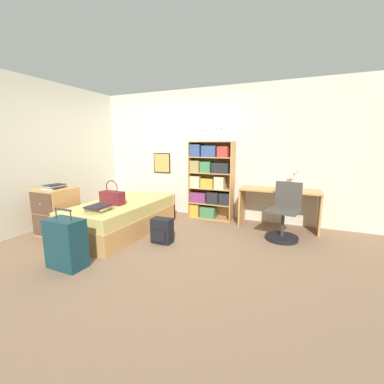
{
  "coord_description": "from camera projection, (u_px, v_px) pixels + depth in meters",
  "views": [
    {
      "loc": [
        2.2,
        -3.44,
        1.48
      ],
      "look_at": [
        0.62,
        0.2,
        0.75
      ],
      "focal_mm": 24.0,
      "sensor_mm": 36.0,
      "label": 1
    }
  ],
  "objects": [
    {
      "name": "backpack",
      "position": [
        162.0,
        231.0,
        3.91
      ],
      "size": [
        0.31,
        0.22,
        0.38
      ],
      "color": "black",
      "rests_on": "ground_plane"
    },
    {
      "name": "desk_lamp",
      "position": [
        296.0,
        175.0,
        4.45
      ],
      "size": [
        0.17,
        0.13,
        0.4
      ],
      "color": "#ADA89E",
      "rests_on": "desk"
    },
    {
      "name": "desk_chair",
      "position": [
        284.0,
        221.0,
        4.06
      ],
      "size": [
        0.54,
        0.54,
        0.9
      ],
      "color": "black",
      "rests_on": "ground_plane"
    },
    {
      "name": "suitcase",
      "position": [
        66.0,
        243.0,
        3.1
      ],
      "size": [
        0.46,
        0.28,
        0.74
      ],
      "color": "#143842",
      "rests_on": "ground_plane"
    },
    {
      "name": "handbag",
      "position": [
        112.0,
        197.0,
        4.2
      ],
      "size": [
        0.4,
        0.17,
        0.4
      ],
      "color": "maroon",
      "rests_on": "bed"
    },
    {
      "name": "bookcase",
      "position": [
        209.0,
        181.0,
        5.14
      ],
      "size": [
        0.89,
        0.31,
        1.55
      ],
      "color": "tan",
      "rests_on": "ground_plane"
    },
    {
      "name": "wall_back",
      "position": [
        191.0,
        153.0,
        5.43
      ],
      "size": [
        10.0,
        0.09,
        2.6
      ],
      "color": "beige",
      "rests_on": "ground_plane"
    },
    {
      "name": "wall_left",
      "position": [
        56.0,
        155.0,
        4.81
      ],
      "size": [
        0.06,
        10.0,
        2.6
      ],
      "color": "beige",
      "rests_on": "ground_plane"
    },
    {
      "name": "bottle_brown",
      "position": [
        221.0,
        136.0,
        4.87
      ],
      "size": [
        0.06,
        0.06,
        0.25
      ],
      "color": "#B7BCC1",
      "rests_on": "bookcase"
    },
    {
      "name": "book_stack_on_bed",
      "position": [
        99.0,
        208.0,
        3.76
      ],
      "size": [
        0.32,
        0.35,
        0.09
      ],
      "color": "#99894C",
      "rests_on": "bed"
    },
    {
      "name": "dresser",
      "position": [
        57.0,
        211.0,
        4.29
      ],
      "size": [
        0.53,
        0.56,
        0.77
      ],
      "color": "tan",
      "rests_on": "ground_plane"
    },
    {
      "name": "desk",
      "position": [
        279.0,
        200.0,
        4.57
      ],
      "size": [
        1.37,
        0.52,
        0.7
      ],
      "color": "tan",
      "rests_on": "ground_plane"
    },
    {
      "name": "bottle_green",
      "position": [
        203.0,
        137.0,
        5.09
      ],
      "size": [
        0.06,
        0.06,
        0.22
      ],
      "color": "#B7BCC1",
      "rests_on": "bookcase"
    },
    {
      "name": "ground_plane",
      "position": [
        153.0,
        236.0,
        4.23
      ],
      "size": [
        14.0,
        14.0,
        0.0
      ],
      "primitive_type": "plane",
      "color": "#84664C"
    },
    {
      "name": "magazine_pile_on_dresser",
      "position": [
        55.0,
        186.0,
        4.25
      ],
      "size": [
        0.29,
        0.35,
        0.06
      ],
      "color": "silver",
      "rests_on": "dresser"
    },
    {
      "name": "bed",
      "position": [
        123.0,
        217.0,
        4.44
      ],
      "size": [
        1.02,
        2.0,
        0.52
      ],
      "color": "tan",
      "rests_on": "ground_plane"
    }
  ]
}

